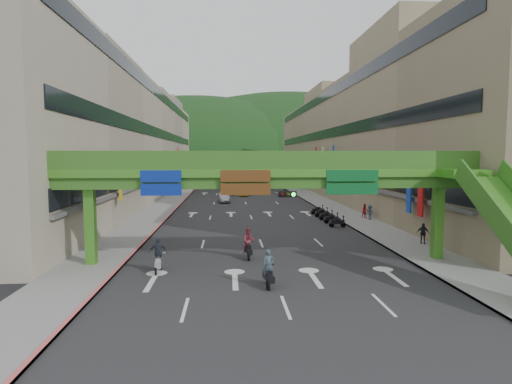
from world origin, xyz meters
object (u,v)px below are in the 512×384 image
(car_yellow, at_px, (244,192))
(pedestrian_red, at_px, (365,212))
(scooter_rider_near, at_px, (269,270))
(overpass_near, at_px, (285,182))
(scooter_rider_mid, at_px, (249,243))
(car_silver, at_px, (224,198))

(car_yellow, height_order, pedestrian_red, pedestrian_red)
(scooter_rider_near, bearing_deg, pedestrian_red, 61.21)
(car_yellow, distance_m, pedestrian_red, 29.72)
(overpass_near, bearing_deg, scooter_rider_near, -107.94)
(scooter_rider_mid, relative_size, car_silver, 0.52)
(car_silver, distance_m, car_yellow, 10.52)
(car_silver, bearing_deg, car_yellow, 62.84)
(scooter_rider_near, xyz_separation_m, car_silver, (-2.67, 40.16, -0.26))
(scooter_rider_near, height_order, car_yellow, scooter_rider_near)
(car_silver, bearing_deg, scooter_rider_mid, -95.25)
(overpass_near, distance_m, pedestrian_red, 22.07)
(car_silver, bearing_deg, scooter_rider_near, -94.73)
(scooter_rider_mid, relative_size, car_yellow, 0.52)
(car_silver, xyz_separation_m, car_yellow, (3.36, 9.97, 0.02))
(overpass_near, distance_m, car_yellow, 45.98)
(overpass_near, relative_size, scooter_rider_mid, 13.50)
(scooter_rider_mid, distance_m, pedestrian_red, 21.37)
(scooter_rider_near, height_order, car_silver, scooter_rider_near)
(overpass_near, height_order, pedestrian_red, overpass_near)
(scooter_rider_mid, xyz_separation_m, pedestrian_red, (13.30, 16.72, -0.31))
(overpass_near, bearing_deg, car_yellow, 90.91)
(overpass_near, relative_size, scooter_rider_near, 14.07)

